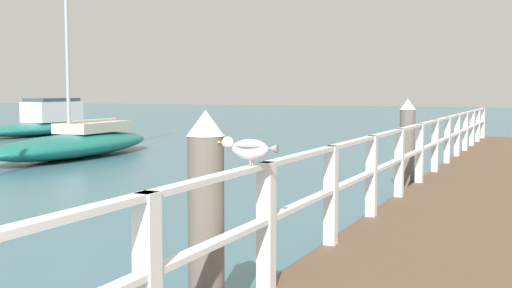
{
  "coord_description": "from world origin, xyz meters",
  "views": [
    {
      "loc": [
        0.75,
        -0.45,
        1.92
      ],
      "look_at": [
        -3.33,
        8.43,
        1.11
      ],
      "focal_mm": 44.8,
      "sensor_mm": 36.0,
      "label": 1
    }
  ],
  "objects_px": {
    "boat_0": "(46,123)",
    "boat_3": "(78,143)",
    "dock_piling_far": "(407,147)",
    "seagull_foreground": "(249,148)",
    "dock_piling_near": "(206,225)"
  },
  "relations": [
    {
      "from": "boat_0",
      "to": "boat_3",
      "type": "relative_size",
      "value": 0.77
    },
    {
      "from": "dock_piling_far",
      "to": "boat_3",
      "type": "relative_size",
      "value": 0.2
    },
    {
      "from": "seagull_foreground",
      "to": "boat_0",
      "type": "height_order",
      "value": "boat_0"
    },
    {
      "from": "dock_piling_near",
      "to": "boat_0",
      "type": "height_order",
      "value": "dock_piling_near"
    },
    {
      "from": "dock_piling_far",
      "to": "boat_3",
      "type": "xyz_separation_m",
      "value": [
        -10.16,
        2.91,
        -0.48
      ]
    },
    {
      "from": "dock_piling_far",
      "to": "seagull_foreground",
      "type": "relative_size",
      "value": 3.73
    },
    {
      "from": "dock_piling_near",
      "to": "boat_3",
      "type": "distance_m",
      "value": 14.64
    },
    {
      "from": "boat_0",
      "to": "boat_3",
      "type": "bearing_deg",
      "value": -42.5
    },
    {
      "from": "seagull_foreground",
      "to": "boat_0",
      "type": "bearing_deg",
      "value": 39.78
    },
    {
      "from": "boat_0",
      "to": "boat_3",
      "type": "xyz_separation_m",
      "value": [
        7.67,
        -6.93,
        -0.12
      ]
    },
    {
      "from": "boat_0",
      "to": "boat_3",
      "type": "distance_m",
      "value": 10.34
    },
    {
      "from": "boat_0",
      "to": "seagull_foreground",
      "type": "bearing_deg",
      "value": -44.21
    },
    {
      "from": "dock_piling_far",
      "to": "boat_3",
      "type": "height_order",
      "value": "boat_3"
    },
    {
      "from": "dock_piling_far",
      "to": "boat_0",
      "type": "bearing_deg",
      "value": 151.1
    },
    {
      "from": "dock_piling_far",
      "to": "boat_0",
      "type": "relative_size",
      "value": 0.27
    }
  ]
}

